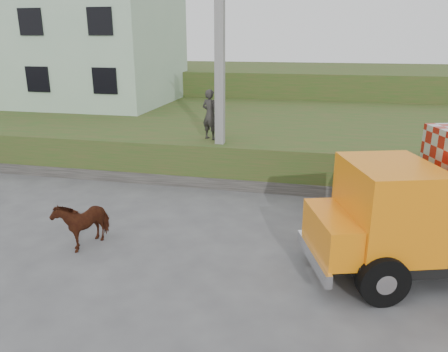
# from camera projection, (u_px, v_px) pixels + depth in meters

# --- Properties ---
(ground) EXTENTS (120.00, 120.00, 0.00)m
(ground) POSITION_uv_depth(u_px,v_px,m) (217.00, 243.00, 11.21)
(ground) COLOR #474749
(ground) RESTS_ON ground
(embankment) EXTENTS (40.00, 12.00, 1.50)m
(embankment) POSITION_uv_depth(u_px,v_px,m) (267.00, 134.00, 20.27)
(embankment) COLOR #29521B
(embankment) RESTS_ON ground
(embankment_far) EXTENTS (40.00, 12.00, 3.00)m
(embankment_far) POSITION_uv_depth(u_px,v_px,m) (289.00, 89.00, 31.18)
(embankment_far) COLOR #29521B
(embankment_far) RESTS_ON ground
(retaining_strip) EXTENTS (16.00, 0.50, 0.40)m
(retaining_strip) POSITION_uv_depth(u_px,v_px,m) (190.00, 180.00, 15.46)
(retaining_strip) COLOR #595651
(retaining_strip) RESTS_ON ground
(building) EXTENTS (10.00, 8.00, 6.00)m
(building) POSITION_uv_depth(u_px,v_px,m) (79.00, 47.00, 24.21)
(building) COLOR #A8C4A7
(building) RESTS_ON embankment
(utility_pole) EXTENTS (1.20, 0.30, 8.00)m
(utility_pole) POSITION_uv_depth(u_px,v_px,m) (220.00, 68.00, 14.44)
(utility_pole) COLOR gray
(utility_pole) RESTS_ON ground
(cow) EXTENTS (1.06, 1.59, 1.23)m
(cow) POSITION_uv_depth(u_px,v_px,m) (83.00, 221.00, 11.00)
(cow) COLOR #371F0D
(cow) RESTS_ON ground
(pedestrian) EXTENTS (0.77, 0.64, 1.79)m
(pedestrian) POSITION_uv_depth(u_px,v_px,m) (210.00, 115.00, 15.58)
(pedestrian) COLOR #2F2D2A
(pedestrian) RESTS_ON embankment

